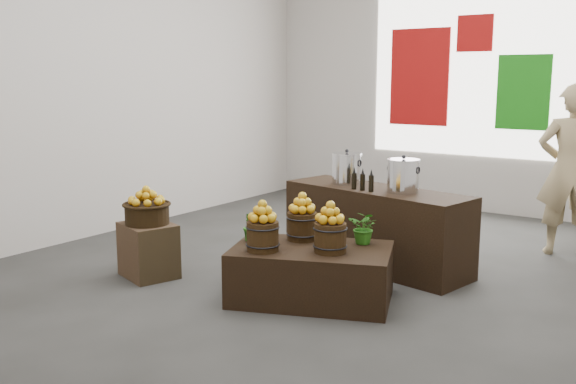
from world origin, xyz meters
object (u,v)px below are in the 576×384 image
Objects in this scene: display_table at (311,274)px; stock_pot_left at (347,169)px; crate at (148,250)px; counter at (376,227)px; shopper at (570,170)px; stock_pot_center at (403,177)px; wicker_basket at (147,214)px.

stock_pot_left is (-0.41, 1.30, 0.72)m from display_table.
crate is 0.39× the size of display_table.
display_table is 1.24m from counter.
shopper is (1.87, 1.50, -0.03)m from stock_pot_left.
shopper is at bearing 54.42° from stock_pot_center.
display_table is (1.65, 0.34, -0.38)m from wicker_basket.
wicker_basket is at bearing 169.92° from display_table.
stock_pot_left is 2.40m from shopper.
stock_pot_left is 0.71m from stock_pot_center.
crate is 4.47m from shopper.
counter is at bearing 43.77° from wicker_basket.
shopper reaches higher than stock_pot_left.
shopper is (1.17, 1.64, -0.03)m from stock_pot_center.
crate is 2.55m from stock_pot_center.
wicker_basket reaches higher than crate.
display_table is 4.42× the size of stock_pot_left.
display_table is 1.54m from stock_pot_left.
stock_pot_center is at bearing 32.30° from shopper.
crate is 0.36m from wicker_basket.
shopper reaches higher than display_table.
crate is 1.72× the size of stock_pot_center.
crate reaches higher than display_table.
stock_pot_left is at bearing 52.95° from crate.
shopper reaches higher than crate.
wicker_basket is 0.21× the size of counter.
wicker_basket is 1.37× the size of stock_pot_center.
stock_pot_left is 1.00× the size of stock_pot_center.
stock_pot_center reaches higher than wicker_basket.
counter reaches higher than crate.
crate is at bearing 169.92° from display_table.
wicker_basket reaches higher than display_table.
wicker_basket is 2.27m from counter.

